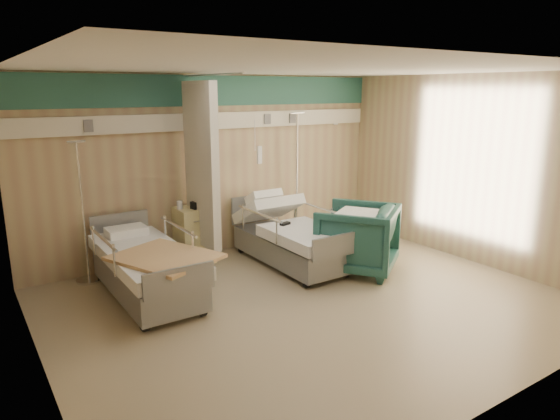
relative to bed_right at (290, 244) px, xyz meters
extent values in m
cube|color=tan|center=(-0.60, -1.30, -0.32)|extent=(6.00, 5.00, 0.00)
cube|color=tan|center=(-0.60, 1.20, 1.08)|extent=(6.00, 0.04, 2.80)
cube|color=tan|center=(-0.60, -3.80, 1.08)|extent=(6.00, 0.04, 2.80)
cube|color=tan|center=(-3.60, -1.30, 1.08)|extent=(0.04, 5.00, 2.80)
cube|color=tan|center=(2.40, -1.30, 1.08)|extent=(0.04, 5.00, 2.80)
cube|color=white|center=(-0.60, -1.30, 2.48)|extent=(6.00, 5.00, 0.04)
cube|color=#2C685C|center=(-0.60, 1.18, 2.23)|extent=(6.00, 0.04, 0.45)
cube|color=silver|center=(-0.60, 1.15, 1.79)|extent=(5.88, 0.08, 0.25)
cylinder|color=silver|center=(-1.10, 0.30, 2.44)|extent=(0.03, 1.80, 0.03)
cube|color=beige|center=(-1.10, 0.65, 1.19)|extent=(0.12, 0.90, 2.35)
cube|color=#D9CE88|center=(-1.15, 0.90, 0.11)|extent=(0.50, 0.48, 0.85)
imported|color=#1F4D47|center=(0.65, -0.75, 0.17)|extent=(1.46, 1.47, 0.97)
cube|color=white|center=(0.66, -0.74, 0.70)|extent=(0.86, 0.84, 0.07)
cylinder|color=silver|center=(0.79, 0.95, -0.30)|extent=(0.39, 0.39, 0.03)
cylinder|color=silver|center=(0.79, 0.95, 0.78)|extent=(0.04, 0.04, 2.19)
cylinder|color=silver|center=(0.79, 0.95, 1.88)|extent=(0.26, 0.03, 0.03)
cylinder|color=silver|center=(-2.70, 0.98, -0.30)|extent=(0.34, 0.34, 0.03)
cylinder|color=silver|center=(-2.70, 0.98, 0.64)|extent=(0.03, 0.03, 1.91)
cylinder|color=silver|center=(-2.70, 0.98, 1.60)|extent=(0.23, 0.03, 0.03)
cube|color=black|center=(-0.10, 0.00, 0.33)|extent=(0.18, 0.11, 0.04)
cube|color=tan|center=(-2.12, -0.46, 0.33)|extent=(1.29, 1.41, 0.04)
cube|color=black|center=(-1.10, 0.82, 0.59)|extent=(0.23, 0.17, 0.11)
cylinder|color=white|center=(-1.35, 0.93, 0.60)|extent=(0.11, 0.11, 0.12)
camera|label=1|loc=(-4.09, -5.85, 2.26)|focal=32.00mm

